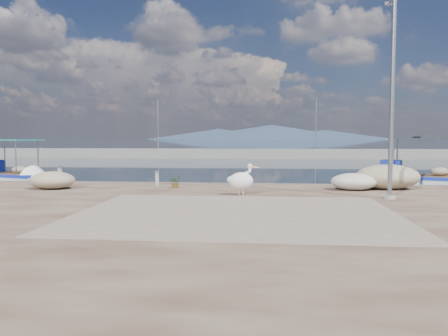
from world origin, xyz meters
TOP-DOWN VIEW (x-y plane):
  - ground at (0.00, 0.00)m, footprint 1400.00×1400.00m
  - quay at (0.00, -6.00)m, footprint 44.00×22.00m
  - quay_patch at (1.00, -3.00)m, footprint 9.00×7.00m
  - breakwater at (-0.00, 40.00)m, footprint 120.00×2.20m
  - mountains at (4.39, 650.00)m, footprint 370.00×280.00m
  - boat_left at (-12.81, 8.46)m, footprint 6.47×3.86m
  - boat_right at (10.08, 8.68)m, footprint 6.85×4.56m
  - pelican at (0.94, 0.83)m, footprint 1.20×0.56m
  - lamp_post at (6.14, 0.45)m, footprint 0.44×0.96m
  - bollard_near at (-3.01, 3.82)m, footprint 0.22×0.22m
  - bollard_far at (-7.87, 4.51)m, footprint 0.26×0.26m
  - potted_plant at (-1.97, 2.85)m, footprint 0.52×0.47m
  - net_pile_d at (5.40, 2.88)m, footprint 1.83×1.37m
  - net_pile_b at (-7.01, 2.10)m, footprint 1.88×1.46m
  - net_pile_c at (6.86, 3.37)m, footprint 2.61×1.86m

SIDE VIEW (x-z plane):
  - ground at x=0.00m, z-range 0.00..0.00m
  - boat_left at x=-12.81m, z-range -1.25..1.71m
  - boat_right at x=10.08m, z-range -1.33..1.82m
  - quay at x=0.00m, z-range 0.00..0.50m
  - quay_patch at x=1.00m, z-range 0.50..0.51m
  - breakwater at x=0.00m, z-range -3.15..4.35m
  - potted_plant at x=-1.97m, z-range 0.50..1.01m
  - net_pile_d at x=5.40m, z-range 0.50..1.19m
  - bollard_near at x=-3.01m, z-range 0.53..1.19m
  - net_pile_b at x=-7.01m, z-range 0.50..1.23m
  - bollard_far at x=-7.87m, z-range 0.53..1.31m
  - net_pile_c at x=6.86m, z-range 0.50..1.52m
  - pelican at x=0.94m, z-range 0.47..1.64m
  - lamp_post at x=6.14m, z-range 0.30..7.30m
  - mountains at x=4.39m, z-range -1.49..20.51m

